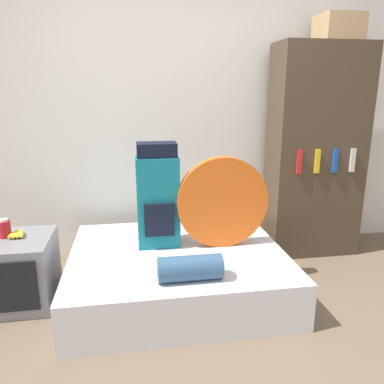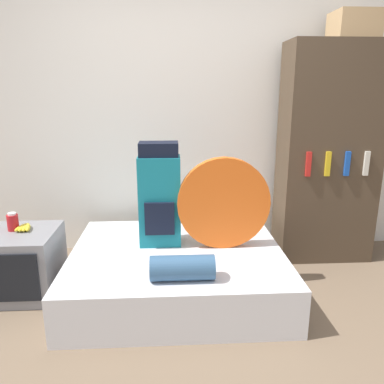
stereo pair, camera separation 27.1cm
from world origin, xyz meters
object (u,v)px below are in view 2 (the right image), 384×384
object	(u,v)px
canister	(13,222)
bookshelf	(328,155)
television	(24,263)
backpack	(160,196)
sleeping_roll	(182,268)
cardboard_box	(354,26)
tent_bag	(224,203)

from	to	relation	value
canister	bookshelf	world-z (taller)	bookshelf
television	backpack	bearing A→B (deg)	5.87
television	canister	size ratio (longest dim) A/B	3.97
backpack	sleeping_roll	world-z (taller)	backpack
television	cardboard_box	size ratio (longest dim) A/B	1.58
television	canister	bearing A→B (deg)	139.50
tent_bag	backpack	bearing A→B (deg)	168.67
backpack	tent_bag	distance (m)	0.49
backpack	tent_bag	world-z (taller)	backpack
backpack	canister	distance (m)	1.11
bookshelf	cardboard_box	distance (m)	1.06
backpack	sleeping_roll	xyz separation A→B (m)	(0.15, -0.60, -0.31)
television	cardboard_box	xyz separation A→B (m)	(2.62, 0.55, 1.76)
backpack	bookshelf	xyz separation A→B (m)	(1.47, 0.43, 0.23)
sleeping_roll	television	world-z (taller)	sleeping_roll
canister	cardboard_box	xyz separation A→B (m)	(2.68, 0.49, 1.45)
backpack	cardboard_box	distance (m)	2.09
bookshelf	sleeping_roll	bearing A→B (deg)	-142.03
tent_bag	cardboard_box	xyz separation A→B (m)	(1.11, 0.54, 1.32)
tent_bag	bookshelf	xyz separation A→B (m)	(0.99, 0.53, 0.27)
canister	tent_bag	bearing A→B (deg)	-1.65
cardboard_box	canister	bearing A→B (deg)	-169.61
canister	cardboard_box	world-z (taller)	cardboard_box
sleeping_roll	television	size ratio (longest dim) A/B	0.76
sleeping_roll	cardboard_box	xyz separation A→B (m)	(1.44, 1.04, 1.59)
sleeping_roll	bookshelf	world-z (taller)	bookshelf
television	tent_bag	bearing A→B (deg)	0.36
canister	cardboard_box	size ratio (longest dim) A/B	0.40
tent_bag	television	world-z (taller)	tent_bag
cardboard_box	tent_bag	bearing A→B (deg)	-154.17
backpack	cardboard_box	xyz separation A→B (m)	(1.59, 0.44, 1.29)
canister	bookshelf	bearing A→B (deg)	10.66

